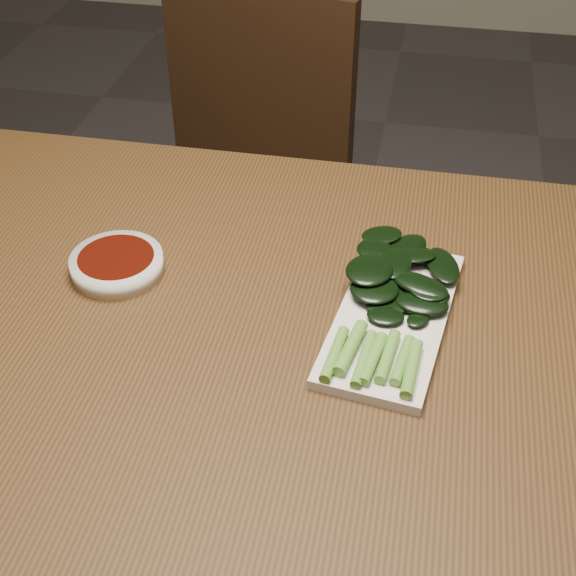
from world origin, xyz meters
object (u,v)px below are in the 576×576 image
Objects in this scene: chair_far at (235,193)px; gai_lan at (394,290)px; table at (273,364)px; sauce_bowl at (117,264)px; serving_plate at (392,317)px.

gai_lan is (0.37, -0.62, 0.29)m from chair_far.
table is 0.18m from gai_lan.
sauce_bowl is at bearing -74.81° from chair_far.
chair_far is at bearing 119.79° from serving_plate.
gai_lan reaches higher than serving_plate.
serving_plate is at bearing -45.51° from chair_far.
sauce_bowl is 0.39× the size of gai_lan.
chair_far reaches higher than table.
sauce_bowl is 0.41× the size of serving_plate.
chair_far reaches higher than serving_plate.
chair_far reaches higher than gai_lan.
chair_far is at bearing 120.90° from gai_lan.
gai_lan is at bearing -44.40° from chair_far.
table is 0.17m from serving_plate.
serving_plate is (0.37, -0.65, 0.27)m from chair_far.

